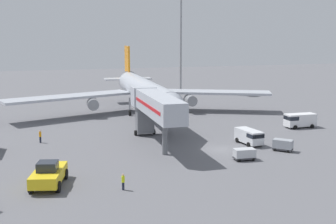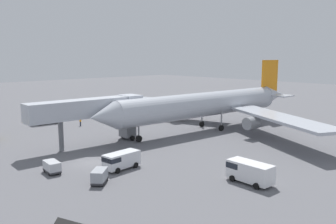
{
  "view_description": "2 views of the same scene",
  "coord_description": "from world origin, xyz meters",
  "px_view_note": "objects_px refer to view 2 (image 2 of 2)",
  "views": [
    {
      "loc": [
        -23.99,
        -49.95,
        14.61
      ],
      "look_at": [
        -2.22,
        15.6,
        2.57
      ],
      "focal_mm": 46.08,
      "sensor_mm": 36.0,
      "label": 1
    },
    {
      "loc": [
        39.05,
        -22.94,
        13.6
      ],
      "look_at": [
        -4.18,
        17.68,
        4.18
      ],
      "focal_mm": 38.2,
      "sensor_mm": 36.0,
      "label": 2
    }
  ],
  "objects_px": {
    "service_van_far_right": "(249,171)",
    "baggage_cart_outer_left": "(52,166)",
    "airplane_at_gate": "(210,104)",
    "service_van_rear_right": "(46,117)",
    "safety_cone_alpha": "(82,118)",
    "jet_bridge": "(94,110)",
    "ground_crew_worker_foreground": "(80,121)",
    "baggage_cart_near_right": "(99,176)",
    "service_van_rear_left": "(121,160)"
  },
  "relations": [
    {
      "from": "service_van_rear_right",
      "to": "baggage_cart_outer_left",
      "type": "height_order",
      "value": "service_van_rear_right"
    },
    {
      "from": "airplane_at_gate",
      "to": "service_van_rear_left",
      "type": "relative_size",
      "value": 10.82
    },
    {
      "from": "ground_crew_worker_foreground",
      "to": "jet_bridge",
      "type": "bearing_deg",
      "value": -21.67
    },
    {
      "from": "jet_bridge",
      "to": "service_van_rear_left",
      "type": "relative_size",
      "value": 3.87
    },
    {
      "from": "airplane_at_gate",
      "to": "safety_cone_alpha",
      "type": "xyz_separation_m",
      "value": [
        -25.64,
        -11.9,
        -4.41
      ]
    },
    {
      "from": "baggage_cart_near_right",
      "to": "service_van_rear_left",
      "type": "bearing_deg",
      "value": 117.9
    },
    {
      "from": "service_van_far_right",
      "to": "baggage_cart_outer_left",
      "type": "xyz_separation_m",
      "value": [
        -17.59,
        -14.03,
        -0.52
      ]
    },
    {
      "from": "service_van_rear_left",
      "to": "service_van_rear_right",
      "type": "bearing_deg",
      "value": 169.85
    },
    {
      "from": "baggage_cart_outer_left",
      "to": "ground_crew_worker_foreground",
      "type": "distance_m",
      "value": 28.43
    },
    {
      "from": "safety_cone_alpha",
      "to": "jet_bridge",
      "type": "bearing_deg",
      "value": -25.05
    },
    {
      "from": "service_van_far_right",
      "to": "baggage_cart_outer_left",
      "type": "bearing_deg",
      "value": -141.41
    },
    {
      "from": "baggage_cart_near_right",
      "to": "ground_crew_worker_foreground",
      "type": "relative_size",
      "value": 1.5
    },
    {
      "from": "service_van_far_right",
      "to": "service_van_rear_left",
      "type": "bearing_deg",
      "value": -150.95
    },
    {
      "from": "service_van_rear_left",
      "to": "baggage_cart_outer_left",
      "type": "xyz_separation_m",
      "value": [
        -4.35,
        -6.68,
        -0.39
      ]
    },
    {
      "from": "jet_bridge",
      "to": "ground_crew_worker_foreground",
      "type": "xyz_separation_m",
      "value": [
        -14.91,
        5.92,
        -4.48
      ]
    },
    {
      "from": "service_van_far_right",
      "to": "baggage_cart_near_right",
      "type": "relative_size",
      "value": 1.89
    },
    {
      "from": "airplane_at_gate",
      "to": "service_van_far_right",
      "type": "bearing_deg",
      "value": -41.19
    },
    {
      "from": "baggage_cart_outer_left",
      "to": "safety_cone_alpha",
      "type": "xyz_separation_m",
      "value": [
        -29.35,
        20.77,
        -0.48
      ]
    },
    {
      "from": "airplane_at_gate",
      "to": "safety_cone_alpha",
      "type": "relative_size",
      "value": 84.4
    },
    {
      "from": "service_van_rear_right",
      "to": "safety_cone_alpha",
      "type": "height_order",
      "value": "service_van_rear_right"
    },
    {
      "from": "service_van_rear_right",
      "to": "ground_crew_worker_foreground",
      "type": "bearing_deg",
      "value": 30.82
    },
    {
      "from": "service_van_far_right",
      "to": "baggage_cart_outer_left",
      "type": "height_order",
      "value": "service_van_far_right"
    },
    {
      "from": "service_van_rear_left",
      "to": "ground_crew_worker_foreground",
      "type": "bearing_deg",
      "value": 159.78
    },
    {
      "from": "airplane_at_gate",
      "to": "service_van_rear_right",
      "type": "relative_size",
      "value": 9.18
    },
    {
      "from": "service_van_rear_left",
      "to": "service_van_rear_right",
      "type": "xyz_separation_m",
      "value": [
        -33.99,
        6.08,
        0.18
      ]
    },
    {
      "from": "service_van_far_right",
      "to": "ground_crew_worker_foreground",
      "type": "height_order",
      "value": "service_van_far_right"
    },
    {
      "from": "baggage_cart_outer_left",
      "to": "service_van_rear_left",
      "type": "bearing_deg",
      "value": 56.93
    },
    {
      "from": "service_van_rear_right",
      "to": "service_van_far_right",
      "type": "distance_m",
      "value": 47.24
    },
    {
      "from": "jet_bridge",
      "to": "airplane_at_gate",
      "type": "bearing_deg",
      "value": 78.74
    },
    {
      "from": "service_van_rear_left",
      "to": "safety_cone_alpha",
      "type": "height_order",
      "value": "service_van_rear_left"
    },
    {
      "from": "airplane_at_gate",
      "to": "ground_crew_worker_foreground",
      "type": "relative_size",
      "value": 28.72
    },
    {
      "from": "baggage_cart_outer_left",
      "to": "ground_crew_worker_foreground",
      "type": "height_order",
      "value": "ground_crew_worker_foreground"
    },
    {
      "from": "service_van_far_right",
      "to": "jet_bridge",
      "type": "bearing_deg",
      "value": -172.87
    },
    {
      "from": "airplane_at_gate",
      "to": "ground_crew_worker_foreground",
      "type": "distance_m",
      "value": 25.27
    },
    {
      "from": "ground_crew_worker_foreground",
      "to": "service_van_rear_left",
      "type": "bearing_deg",
      "value": -20.22
    },
    {
      "from": "service_van_rear_left",
      "to": "jet_bridge",
      "type": "bearing_deg",
      "value": 161.55
    },
    {
      "from": "service_van_far_right",
      "to": "safety_cone_alpha",
      "type": "height_order",
      "value": "service_van_far_right"
    },
    {
      "from": "baggage_cart_near_right",
      "to": "baggage_cart_outer_left",
      "type": "relative_size",
      "value": 1.03
    },
    {
      "from": "service_van_rear_right",
      "to": "baggage_cart_near_right",
      "type": "relative_size",
      "value": 2.09
    },
    {
      "from": "service_van_rear_left",
      "to": "service_van_far_right",
      "type": "height_order",
      "value": "service_van_far_right"
    },
    {
      "from": "safety_cone_alpha",
      "to": "baggage_cart_outer_left",
      "type": "bearing_deg",
      "value": -35.29
    },
    {
      "from": "service_van_rear_right",
      "to": "baggage_cart_near_right",
      "type": "height_order",
      "value": "service_van_rear_right"
    },
    {
      "from": "airplane_at_gate",
      "to": "baggage_cart_outer_left",
      "type": "distance_m",
      "value": 33.12
    },
    {
      "from": "jet_bridge",
      "to": "service_van_far_right",
      "type": "xyz_separation_m",
      "value": [
        25.65,
        3.21,
        -4.13
      ]
    },
    {
      "from": "baggage_cart_outer_left",
      "to": "service_van_rear_right",
      "type": "bearing_deg",
      "value": 156.69
    },
    {
      "from": "ground_crew_worker_foreground",
      "to": "service_van_far_right",
      "type": "bearing_deg",
      "value": -3.83
    },
    {
      "from": "service_van_rear_right",
      "to": "ground_crew_worker_foreground",
      "type": "xyz_separation_m",
      "value": [
        6.67,
        3.98,
        -0.4
      ]
    },
    {
      "from": "ground_crew_worker_foreground",
      "to": "safety_cone_alpha",
      "type": "bearing_deg",
      "value": 147.75
    },
    {
      "from": "airplane_at_gate",
      "to": "baggage_cart_near_right",
      "type": "bearing_deg",
      "value": -71.08
    },
    {
      "from": "baggage_cart_near_right",
      "to": "baggage_cart_outer_left",
      "type": "distance_m",
      "value": 7.08
    }
  ]
}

